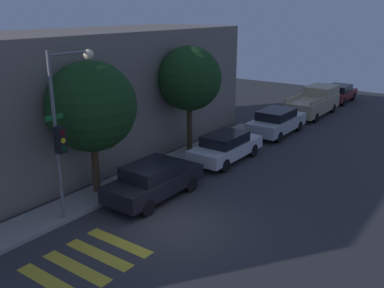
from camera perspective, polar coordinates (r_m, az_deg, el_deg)
name	(u,v)px	position (r m, az deg, el deg)	size (l,w,h in m)	color
ground_plane	(175,226)	(15.12, -2.24, -10.87)	(60.00, 60.00, 0.00)	#333335
sidewalk	(96,196)	(17.61, -12.68, -6.76)	(26.00, 1.64, 0.14)	gray
building_row	(25,108)	(19.93, -21.43, 4.52)	(26.00, 6.00, 6.22)	slate
crosswalk	(88,261)	(13.62, -13.73, -14.90)	(3.06, 2.60, 0.00)	gold
traffic_light_pole	(65,118)	(14.99, -16.56, 3.37)	(2.18, 0.56, 5.95)	slate
sedan_near_corner	(154,180)	(16.93, -5.11, -4.80)	(4.32, 1.79, 1.48)	black
sedan_middle	(226,146)	(21.05, 4.52, -0.33)	(4.44, 1.77, 1.41)	silver
sedan_far_end	(277,122)	(25.95, 11.21, 2.96)	(4.63, 1.87, 1.52)	#B7BABF
pickup_truck	(315,102)	(31.53, 16.03, 5.46)	(5.62, 2.00, 1.89)	tan
sedan_tail_of_row	(339,93)	(36.62, 18.98, 6.46)	(4.26, 1.81, 1.39)	maroon
tree_near_corner	(91,107)	(16.84, -13.29, 4.87)	(3.51, 3.51, 5.40)	#42301E
tree_midblock	(189,79)	(21.41, -0.35, 8.70)	(3.21, 3.21, 5.51)	#42301E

